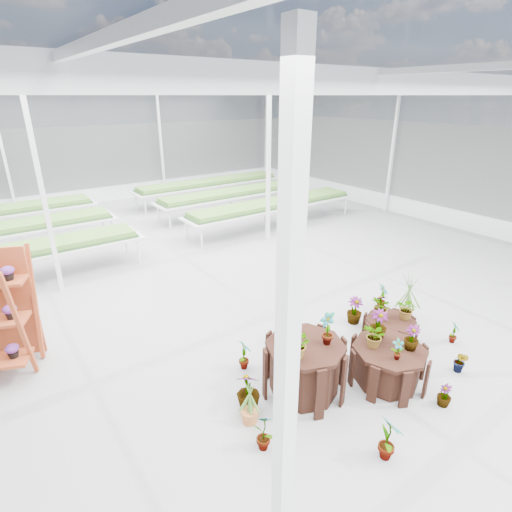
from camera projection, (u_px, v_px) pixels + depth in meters
ground_plane at (269, 324)px, 7.87m from camera, size 24.00×24.00×0.00m
greenhouse_shell at (271, 214)px, 7.03m from camera, size 18.00×24.00×4.50m
steel_frame at (271, 214)px, 7.03m from camera, size 18.00×24.00×4.50m
nursery_benches at (137, 219)px, 13.13m from camera, size 16.00×7.00×0.84m
plinth_tall at (304, 368)px, 5.96m from camera, size 1.58×1.58×0.83m
plinth_mid at (388, 365)px, 6.20m from camera, size 1.45×1.45×0.61m
plinth_low at (390, 330)px, 7.30m from camera, size 1.23×1.23×0.42m
nursery_plants at (348, 336)px, 6.52m from camera, size 4.63×3.01×1.35m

